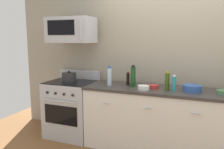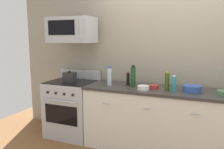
{
  "view_description": "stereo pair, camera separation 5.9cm",
  "coord_description": "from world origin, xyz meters",
  "px_view_note": "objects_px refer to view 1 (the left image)",
  "views": [
    {
      "loc": [
        0.34,
        -3.21,
        1.64
      ],
      "look_at": [
        -0.91,
        -0.05,
        1.09
      ],
      "focal_mm": 37.21,
      "sensor_mm": 36.0,
      "label": 1
    },
    {
      "loc": [
        0.4,
        -3.19,
        1.64
      ],
      "look_at": [
        -0.91,
        -0.05,
        1.09
      ],
      "focal_mm": 37.21,
      "sensor_mm": 36.0,
      "label": 2
    }
  ],
  "objects_px": {
    "bowl_red_small": "(154,87)",
    "bowl_blue_mixing": "(192,88)",
    "bottle_wine_green": "(133,77)",
    "bottle_water_clear": "(109,76)",
    "bottle_olive_oil": "(167,81)",
    "bowl_green_glaze": "(223,92)",
    "stockpot": "(69,77)",
    "range_oven": "(72,108)",
    "bowl_white_ceramic": "(144,87)",
    "microwave": "(71,30)",
    "bottle_soy_sauce_dark": "(128,79)",
    "bottle_dish_soap": "(174,83)"
  },
  "relations": [
    {
      "from": "bottle_olive_oil",
      "to": "range_oven",
      "type": "bearing_deg",
      "value": 178.46
    },
    {
      "from": "bottle_water_clear",
      "to": "bowl_blue_mixing",
      "type": "distance_m",
      "value": 1.18
    },
    {
      "from": "microwave",
      "to": "bottle_water_clear",
      "type": "relative_size",
      "value": 2.61
    },
    {
      "from": "microwave",
      "to": "bottle_soy_sauce_dark",
      "type": "bearing_deg",
      "value": 2.0
    },
    {
      "from": "bottle_olive_oil",
      "to": "bowl_red_small",
      "type": "relative_size",
      "value": 1.88
    },
    {
      "from": "bowl_white_ceramic",
      "to": "bottle_wine_green",
      "type": "bearing_deg",
      "value": 144.61
    },
    {
      "from": "bottle_wine_green",
      "to": "bottle_water_clear",
      "type": "bearing_deg",
      "value": -173.83
    },
    {
      "from": "bowl_red_small",
      "to": "bowl_blue_mixing",
      "type": "xyz_separation_m",
      "value": [
        0.52,
        -0.01,
        0.02
      ]
    },
    {
      "from": "bottle_water_clear",
      "to": "bottle_wine_green",
      "type": "relative_size",
      "value": 0.9
    },
    {
      "from": "range_oven",
      "to": "bottle_water_clear",
      "type": "bearing_deg",
      "value": -4.06
    },
    {
      "from": "bowl_green_glaze",
      "to": "bottle_water_clear",
      "type": "bearing_deg",
      "value": -179.16
    },
    {
      "from": "bowl_white_ceramic",
      "to": "bottle_soy_sauce_dark",
      "type": "bearing_deg",
      "value": 142.9
    },
    {
      "from": "bottle_wine_green",
      "to": "bowl_red_small",
      "type": "distance_m",
      "value": 0.33
    },
    {
      "from": "microwave",
      "to": "bowl_red_small",
      "type": "height_order",
      "value": "microwave"
    },
    {
      "from": "bottle_water_clear",
      "to": "bowl_red_small",
      "type": "height_order",
      "value": "bottle_water_clear"
    },
    {
      "from": "bowl_red_small",
      "to": "bowl_blue_mixing",
      "type": "distance_m",
      "value": 0.52
    },
    {
      "from": "range_oven",
      "to": "microwave",
      "type": "height_order",
      "value": "microwave"
    },
    {
      "from": "bottle_dish_soap",
      "to": "bottle_wine_green",
      "type": "bearing_deg",
      "value": 174.14
    },
    {
      "from": "bottle_wine_green",
      "to": "bowl_green_glaze",
      "type": "relative_size",
      "value": 1.87
    },
    {
      "from": "bottle_soy_sauce_dark",
      "to": "range_oven",
      "type": "bearing_deg",
      "value": -175.32
    },
    {
      "from": "bottle_olive_oil",
      "to": "stockpot",
      "type": "relative_size",
      "value": 1.1
    },
    {
      "from": "range_oven",
      "to": "bottle_olive_oil",
      "type": "distance_m",
      "value": 1.66
    },
    {
      "from": "microwave",
      "to": "bottle_olive_oil",
      "type": "height_order",
      "value": "microwave"
    },
    {
      "from": "bottle_olive_oil",
      "to": "bowl_white_ceramic",
      "type": "height_order",
      "value": "bottle_olive_oil"
    },
    {
      "from": "bottle_water_clear",
      "to": "bowl_red_small",
      "type": "relative_size",
      "value": 2.07
    },
    {
      "from": "bottle_wine_green",
      "to": "bowl_red_small",
      "type": "bearing_deg",
      "value": 0.58
    },
    {
      "from": "bowl_red_small",
      "to": "bottle_olive_oil",
      "type": "bearing_deg",
      "value": -10.01
    },
    {
      "from": "microwave",
      "to": "bowl_red_small",
      "type": "xyz_separation_m",
      "value": [
        1.36,
        -0.05,
        -0.8
      ]
    },
    {
      "from": "bottle_wine_green",
      "to": "bowl_white_ceramic",
      "type": "distance_m",
      "value": 0.26
    },
    {
      "from": "bowl_green_glaze",
      "to": "bottle_wine_green",
      "type": "bearing_deg",
      "value": 179.24
    },
    {
      "from": "bottle_wine_green",
      "to": "bottle_dish_soap",
      "type": "bearing_deg",
      "value": -5.86
    },
    {
      "from": "bowl_green_glaze",
      "to": "stockpot",
      "type": "bearing_deg",
      "value": -179.33
    },
    {
      "from": "bottle_olive_oil",
      "to": "bottle_soy_sauce_dark",
      "type": "distance_m",
      "value": 0.61
    },
    {
      "from": "bottle_water_clear",
      "to": "bottle_dish_soap",
      "type": "relative_size",
      "value": 1.32
    },
    {
      "from": "range_oven",
      "to": "bowl_blue_mixing",
      "type": "relative_size",
      "value": 4.45
    },
    {
      "from": "stockpot",
      "to": "range_oven",
      "type": "bearing_deg",
      "value": 90.0
    },
    {
      "from": "bottle_olive_oil",
      "to": "bottle_wine_green",
      "type": "xyz_separation_m",
      "value": [
        -0.5,
        0.03,
        0.03
      ]
    },
    {
      "from": "bowl_red_small",
      "to": "range_oven",
      "type": "bearing_deg",
      "value": 179.66
    },
    {
      "from": "range_oven",
      "to": "bottle_wine_green",
      "type": "bearing_deg",
      "value": -0.6
    },
    {
      "from": "microwave",
      "to": "stockpot",
      "type": "xyz_separation_m",
      "value": [
        -0.0,
        -0.1,
        -0.75
      ]
    },
    {
      "from": "bottle_soy_sauce_dark",
      "to": "bottle_dish_soap",
      "type": "height_order",
      "value": "bottle_dish_soap"
    },
    {
      "from": "microwave",
      "to": "bottle_water_clear",
      "type": "bearing_deg",
      "value": -7.69
    },
    {
      "from": "bottle_soy_sauce_dark",
      "to": "bottle_dish_soap",
      "type": "bearing_deg",
      "value": -12.14
    },
    {
      "from": "bottle_wine_green",
      "to": "bowl_blue_mixing",
      "type": "bearing_deg",
      "value": -0.5
    },
    {
      "from": "range_oven",
      "to": "bowl_white_ceramic",
      "type": "xyz_separation_m",
      "value": [
        1.25,
        -0.15,
        0.48
      ]
    },
    {
      "from": "bottle_dish_soap",
      "to": "stockpot",
      "type": "xyz_separation_m",
      "value": [
        -1.65,
        0.02,
        -0.03
      ]
    },
    {
      "from": "bowl_red_small",
      "to": "bottle_soy_sauce_dark",
      "type": "bearing_deg",
      "value": 168.18
    },
    {
      "from": "range_oven",
      "to": "bottle_wine_green",
      "type": "distance_m",
      "value": 1.22
    },
    {
      "from": "microwave",
      "to": "bowl_white_ceramic",
      "type": "xyz_separation_m",
      "value": [
        1.25,
        -0.19,
        -0.8
      ]
    },
    {
      "from": "bottle_dish_soap",
      "to": "bowl_green_glaze",
      "type": "bearing_deg",
      "value": 4.19
    }
  ]
}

